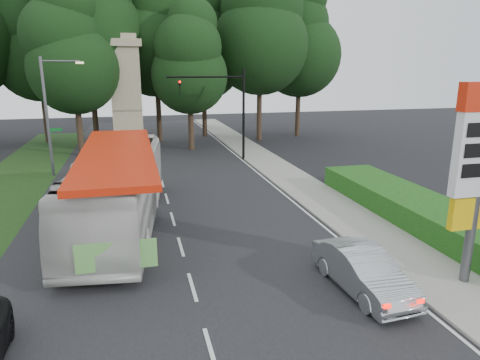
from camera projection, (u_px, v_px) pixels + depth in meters
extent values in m
cube|color=black|center=(171.00, 213.00, 22.09)|extent=(14.00, 80.00, 0.02)
cube|color=gray|center=(323.00, 200.00, 24.08)|extent=(3.00, 80.00, 0.12)
cube|color=#193814|center=(1.00, 194.00, 25.47)|extent=(5.00, 50.00, 0.02)
cube|color=#164A13|center=(415.00, 209.00, 20.90)|extent=(3.00, 14.00, 1.20)
cylinder|color=#59595E|center=(469.00, 240.00, 14.47)|extent=(0.32, 0.32, 3.20)
cube|color=gold|center=(474.00, 212.00, 14.22)|extent=(1.80, 0.25, 1.10)
cylinder|color=black|center=(244.00, 115.00, 34.08)|extent=(0.20, 0.20, 7.20)
cylinder|color=black|center=(206.00, 77.00, 32.62)|extent=(6.00, 0.14, 0.14)
imported|color=black|center=(180.00, 80.00, 32.21)|extent=(0.18, 0.22, 1.10)
sphere|color=#FF0C05|center=(180.00, 82.00, 32.09)|extent=(0.18, 0.18, 0.18)
cylinder|color=#59595E|center=(47.00, 118.00, 28.76)|extent=(0.20, 0.20, 8.00)
cylinder|color=#59595E|center=(60.00, 61.00, 28.10)|extent=(2.40, 0.12, 0.12)
cube|color=#FFE599|center=(80.00, 63.00, 28.41)|extent=(0.50, 0.22, 0.14)
cube|color=#0C591E|center=(56.00, 130.00, 29.07)|extent=(0.85, 0.04, 0.22)
cube|color=#0C591E|center=(50.00, 133.00, 29.46)|extent=(0.04, 0.85, 0.22)
cube|color=gray|center=(127.00, 101.00, 37.36)|extent=(2.50, 2.50, 9.00)
cube|color=gray|center=(123.00, 43.00, 36.14)|extent=(3.00, 3.00, 0.60)
cube|color=gray|center=(123.00, 37.00, 36.02)|extent=(2.20, 2.20, 0.50)
cylinder|color=#2D2116|center=(45.00, 115.00, 42.50)|extent=(0.50, 0.50, 5.40)
sphere|color=black|center=(39.00, 57.00, 41.09)|extent=(8.40, 8.40, 8.40)
sphere|color=black|center=(35.00, 24.00, 40.33)|extent=(7.20, 7.20, 7.20)
cylinder|color=#2D2116|center=(95.00, 113.00, 39.79)|extent=(0.50, 0.50, 6.48)
sphere|color=black|center=(88.00, 37.00, 38.10)|extent=(10.08, 10.08, 10.08)
cylinder|color=#2D2116|center=(159.00, 112.00, 43.15)|extent=(0.50, 0.50, 5.94)
sphere|color=black|center=(156.00, 49.00, 41.60)|extent=(9.24, 9.24, 9.24)
sphere|color=black|center=(154.00, 13.00, 40.76)|extent=(7.92, 7.92, 7.92)
cylinder|color=#2D2116|center=(204.00, 112.00, 46.29)|extent=(0.50, 0.50, 5.22)
sphere|color=black|center=(203.00, 61.00, 44.93)|extent=(8.12, 8.12, 8.12)
sphere|color=black|center=(203.00, 32.00, 44.20)|extent=(6.96, 6.96, 6.96)
sphere|color=black|center=(202.00, 6.00, 43.57)|extent=(5.22, 5.22, 5.22)
cylinder|color=#2D2116|center=(259.00, 111.00, 43.61)|extent=(0.50, 0.50, 6.12)
sphere|color=black|center=(260.00, 46.00, 42.01)|extent=(9.52, 9.52, 9.52)
sphere|color=black|center=(260.00, 9.00, 41.15)|extent=(8.16, 8.16, 8.16)
cylinder|color=#2D2116|center=(298.00, 110.00, 46.73)|extent=(0.50, 0.50, 5.58)
sphere|color=black|center=(300.00, 56.00, 45.28)|extent=(8.68, 8.68, 8.68)
sphere|color=black|center=(301.00, 25.00, 44.49)|extent=(7.44, 7.44, 7.44)
cylinder|color=#2D2116|center=(80.00, 128.00, 36.03)|extent=(0.50, 0.50, 4.68)
sphere|color=black|center=(74.00, 69.00, 34.81)|extent=(7.28, 7.28, 7.28)
sphere|color=black|center=(71.00, 36.00, 34.15)|extent=(6.24, 6.24, 6.24)
sphere|color=black|center=(68.00, 6.00, 33.59)|extent=(4.68, 4.68, 4.68)
cylinder|color=#2D2116|center=(191.00, 126.00, 38.78)|extent=(0.50, 0.50, 4.32)
sphere|color=black|center=(190.00, 76.00, 37.66)|extent=(6.72, 6.72, 6.72)
sphere|color=black|center=(189.00, 47.00, 37.05)|extent=(5.76, 5.76, 5.76)
sphere|color=black|center=(188.00, 22.00, 36.53)|extent=(4.32, 4.32, 4.32)
imported|color=silver|center=(120.00, 189.00, 19.84)|extent=(4.66, 13.40, 3.65)
imported|color=#AFB3B7|center=(363.00, 271.00, 14.21)|extent=(1.83, 4.51, 1.46)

